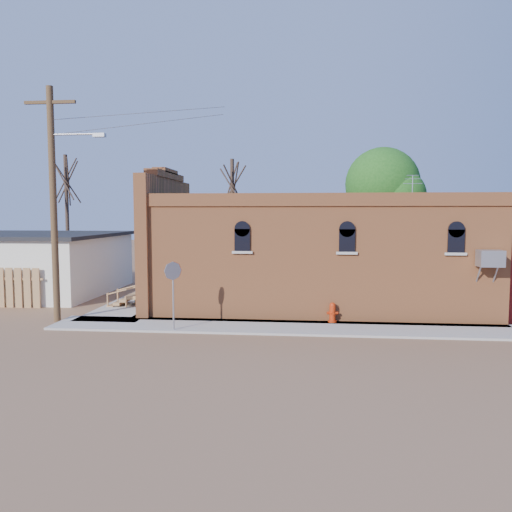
# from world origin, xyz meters

# --- Properties ---
(ground) EXTENTS (120.00, 120.00, 0.00)m
(ground) POSITION_xyz_m (0.00, 0.00, 0.00)
(ground) COLOR brown
(ground) RESTS_ON ground
(sidewalk_south) EXTENTS (19.00, 2.20, 0.08)m
(sidewalk_south) POSITION_xyz_m (1.50, 0.90, 0.04)
(sidewalk_south) COLOR #9E9991
(sidewalk_south) RESTS_ON ground
(sidewalk_west) EXTENTS (2.60, 10.00, 0.08)m
(sidewalk_west) POSITION_xyz_m (-6.30, 6.00, 0.04)
(sidewalk_west) COLOR #9E9991
(sidewalk_west) RESTS_ON ground
(brick_bar) EXTENTS (16.40, 7.97, 6.30)m
(brick_bar) POSITION_xyz_m (1.64, 5.49, 2.34)
(brick_bar) COLOR #CB723E
(brick_bar) RESTS_ON ground
(utility_pole) EXTENTS (3.12, 0.26, 9.00)m
(utility_pole) POSITION_xyz_m (-8.14, 1.20, 4.77)
(utility_pole) COLOR #4B301E
(utility_pole) RESTS_ON ground
(tree_bare_near) EXTENTS (2.80, 2.80, 7.65)m
(tree_bare_near) POSITION_xyz_m (-3.00, 13.00, 5.96)
(tree_bare_near) COLOR #453227
(tree_bare_near) RESTS_ON ground
(tree_bare_far) EXTENTS (2.80, 2.80, 8.16)m
(tree_bare_far) POSITION_xyz_m (-14.00, 14.00, 6.36)
(tree_bare_far) COLOR #453227
(tree_bare_far) RESTS_ON ground
(tree_leafy) EXTENTS (4.40, 4.40, 8.15)m
(tree_leafy) POSITION_xyz_m (6.00, 13.50, 5.93)
(tree_leafy) COLOR #453227
(tree_leafy) RESTS_ON ground
(fire_hydrant) EXTENTS (0.44, 0.43, 0.76)m
(fire_hydrant) POSITION_xyz_m (2.48, 1.80, 0.45)
(fire_hydrant) COLOR #A92509
(fire_hydrant) RESTS_ON sidewalk_south
(stop_sign) EXTENTS (0.51, 0.51, 2.45)m
(stop_sign) POSITION_xyz_m (-3.23, 0.00, 1.96)
(stop_sign) COLOR #98979D
(stop_sign) RESTS_ON sidewalk_south
(trash_barrel) EXTENTS (0.56, 0.56, 0.80)m
(trash_barrel) POSITION_xyz_m (-5.30, 5.29, 0.48)
(trash_barrel) COLOR #1B508A
(trash_barrel) RESTS_ON sidewalk_west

